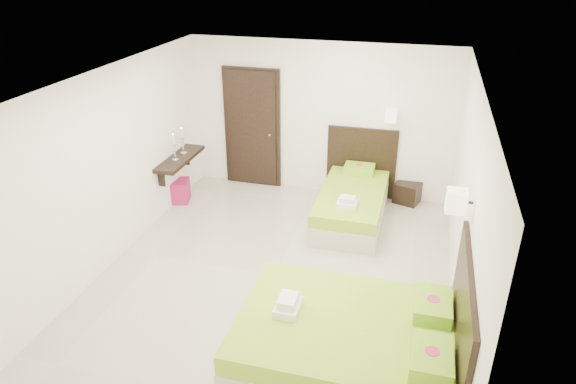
% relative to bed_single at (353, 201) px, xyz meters
% --- Properties ---
extents(floor, '(5.50, 5.50, 0.00)m').
position_rel_bed_single_xyz_m(floor, '(-0.74, -1.85, -0.29)').
color(floor, '#BEB39E').
rests_on(floor, ground).
extents(bed_single, '(1.18, 1.96, 1.62)m').
position_rel_bed_single_xyz_m(bed_single, '(0.00, 0.00, 0.00)').
color(bed_single, beige).
rests_on(bed_single, ground).
extents(bed_double, '(2.20, 1.87, 1.81)m').
position_rel_bed_single_xyz_m(bed_double, '(0.49, -3.20, 0.03)').
color(bed_double, beige).
rests_on(bed_double, ground).
extents(nightstand, '(0.48, 0.46, 0.35)m').
position_rel_bed_single_xyz_m(nightstand, '(0.82, 0.80, -0.12)').
color(nightstand, black).
rests_on(nightstand, ground).
extents(ottoman, '(0.46, 0.46, 0.37)m').
position_rel_bed_single_xyz_m(ottoman, '(-2.96, -0.17, -0.11)').
color(ottoman, '#A1154C').
rests_on(ottoman, ground).
extents(door, '(1.02, 0.15, 2.14)m').
position_rel_bed_single_xyz_m(door, '(-1.94, 0.85, 0.76)').
color(door, black).
rests_on(door, ground).
extents(console_shelf, '(0.35, 1.20, 0.78)m').
position_rel_bed_single_xyz_m(console_shelf, '(-2.83, -0.25, 0.52)').
color(console_shelf, black).
rests_on(console_shelf, ground).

